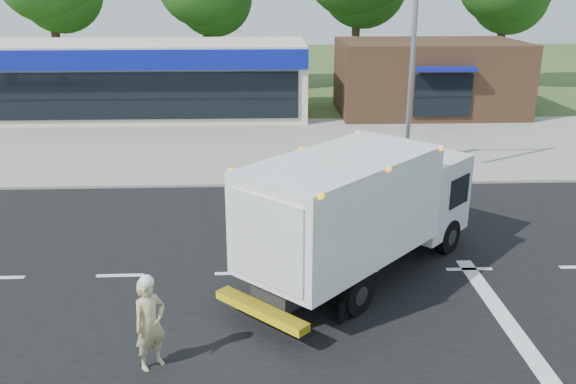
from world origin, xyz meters
The scene contains 10 objects.
ground centered at (0.00, 0.00, 0.00)m, with size 120.00×120.00×0.00m, color #385123.
road_asphalt centered at (0.00, 0.00, 0.00)m, with size 60.00×14.00×0.02m, color black.
sidewalk centered at (0.00, 8.20, 0.06)m, with size 60.00×2.40×0.12m, color gray.
parking_apron centered at (0.00, 14.00, 0.01)m, with size 60.00×9.00×0.02m, color gray.
lane_markings centered at (1.35, -1.35, 0.02)m, with size 55.20×7.00×0.01m.
ems_box_truck centered at (0.05, -0.26, 1.91)m, with size 6.86×6.99×3.32m.
emergency_worker centered at (-4.51, -3.89, 0.96)m, with size 0.79×0.79×1.96m.
retail_strip_mall centered at (-9.00, 19.93, 2.01)m, with size 18.00×6.20×4.00m.
brown_storefront centered at (7.00, 19.98, 2.00)m, with size 10.00×6.70×4.00m.
traffic_signal_pole centered at (2.35, 7.60, 4.92)m, with size 3.51×0.25×8.00m.
Camera 1 is at (-2.30, -14.10, 7.09)m, focal length 38.00 mm.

